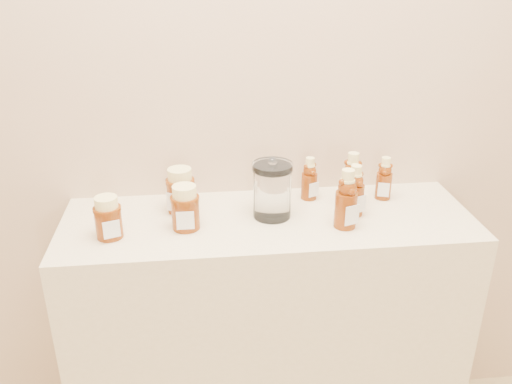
{
  "coord_description": "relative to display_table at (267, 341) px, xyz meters",
  "views": [
    {
      "loc": [
        -0.19,
        0.16,
        1.63
      ],
      "look_at": [
        -0.04,
        1.52,
        1.0
      ],
      "focal_mm": 38.0,
      "sensor_mm": 36.0,
      "label": 1
    }
  ],
  "objects": [
    {
      "name": "wall_back",
      "position": [
        0.0,
        0.2,
        0.9
      ],
      "size": [
        3.5,
        0.02,
        2.7
      ],
      "primitive_type": "cube",
      "color": "tan",
      "rests_on": "ground"
    },
    {
      "name": "display_table",
      "position": [
        0.0,
        0.0,
        0.0
      ],
      "size": [
        1.2,
        0.4,
        0.9
      ],
      "primitive_type": "cube",
      "color": "beige",
      "rests_on": "ground"
    },
    {
      "name": "bear_bottle_back_left",
      "position": [
        0.14,
        0.12,
        0.53
      ],
      "size": [
        0.07,
        0.07,
        0.15
      ],
      "primitive_type": null,
      "rotation": [
        0.0,
        0.0,
        0.41
      ],
      "color": "#602307",
      "rests_on": "display_table"
    },
    {
      "name": "bear_bottle_back_mid",
      "position": [
        0.26,
        0.07,
        0.54
      ],
      "size": [
        0.08,
        0.08,
        0.19
      ],
      "primitive_type": null,
      "rotation": [
        0.0,
        0.0,
        -0.4
      ],
      "color": "#602307",
      "rests_on": "display_table"
    },
    {
      "name": "bear_bottle_back_right",
      "position": [
        0.37,
        0.1,
        0.53
      ],
      "size": [
        0.07,
        0.07,
        0.15
      ],
      "primitive_type": null,
      "rotation": [
        0.0,
        0.0,
        -0.31
      ],
      "color": "#602307",
      "rests_on": "display_table"
    },
    {
      "name": "bear_bottle_front_left",
      "position": [
        0.21,
        -0.07,
        0.55
      ],
      "size": [
        0.08,
        0.08,
        0.2
      ],
      "primitive_type": null,
      "rotation": [
        0.0,
        0.0,
        0.34
      ],
      "color": "#602307",
      "rests_on": "display_table"
    },
    {
      "name": "bear_bottle_front_right",
      "position": [
        0.25,
        -0.0,
        0.54
      ],
      "size": [
        0.08,
        0.08,
        0.17
      ],
      "primitive_type": null,
      "rotation": [
        0.0,
        0.0,
        0.39
      ],
      "color": "#602307",
      "rests_on": "display_table"
    },
    {
      "name": "honey_jar_left",
      "position": [
        -0.44,
        -0.06,
        0.51
      ],
      "size": [
        0.1,
        0.1,
        0.12
      ],
      "primitive_type": null,
      "rotation": [
        0.0,
        0.0,
        0.33
      ],
      "color": "#602307",
      "rests_on": "display_table"
    },
    {
      "name": "honey_jar_back",
      "position": [
        -0.25,
        0.08,
        0.52
      ],
      "size": [
        0.11,
        0.11,
        0.13
      ],
      "primitive_type": null,
      "rotation": [
        0.0,
        0.0,
        -0.43
      ],
      "color": "#602307",
      "rests_on": "display_table"
    },
    {
      "name": "honey_jar_front",
      "position": [
        -0.24,
        -0.03,
        0.51
      ],
      "size": [
        0.08,
        0.08,
        0.13
      ],
      "primitive_type": null,
      "rotation": [
        0.0,
        0.0,
        -0.01
      ],
      "color": "#602307",
      "rests_on": "display_table"
    },
    {
      "name": "glass_canister",
      "position": [
        0.01,
        0.01,
        0.54
      ],
      "size": [
        0.14,
        0.14,
        0.18
      ],
      "primitive_type": null,
      "rotation": [
        0.0,
        0.0,
        -0.22
      ],
      "color": "white",
      "rests_on": "display_table"
    }
  ]
}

